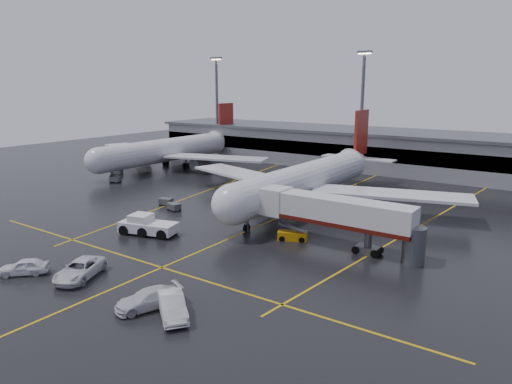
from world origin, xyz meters
The scene contains 22 objects.
ground centered at (0.00, 0.00, 0.00)m, with size 220.00×220.00×0.00m, color black.
apron_line_centre centered at (0.00, 0.00, 0.01)m, with size 0.25×90.00×0.02m, color gold.
apron_line_stop centered at (0.00, -22.00, 0.01)m, with size 60.00×0.25×0.02m, color gold.
apron_line_left centered at (-20.00, 10.00, 0.01)m, with size 0.25×70.00×0.02m, color gold.
apron_line_right centered at (18.00, 10.00, 0.01)m, with size 0.25×70.00×0.02m, color gold.
terminal centered at (0.00, 47.93, 4.32)m, with size 122.00×19.00×8.60m.
light_mast_left centered at (-45.00, 42.00, 14.47)m, with size 3.00×1.20×25.45m.
light_mast_mid centered at (-5.00, 42.00, 14.47)m, with size 3.00×1.20×25.45m.
main_airliner centered at (0.00, 9.70, 4.21)m, with size 48.80×45.60×14.10m.
second_airliner centered at (-42.00, 21.70, 4.21)m, with size 48.80×45.60×14.10m.
jet_bridge centered at (11.87, -6.00, 3.93)m, with size 19.90×3.40×6.05m.
pushback_tractor centered at (-9.71, -15.14, 1.04)m, with size 7.83×4.81×2.61m.
belt_loader centered at (6.65, -6.65, 0.56)m, with size 3.86×2.81×2.25m.
service_van_a centered at (-4.67, -28.40, 0.87)m, with size 2.88×6.25×1.74m, color silver.
service_van_b centered at (5.59, -28.91, 0.82)m, with size 2.30×5.67×1.65m, color silver.
service_van_c centered at (8.24, -28.77, 0.92)m, with size 1.94×5.56×1.83m, color silver.
service_van_d centered at (-10.01, -31.03, 0.80)m, with size 1.88×4.68×1.59m, color white.
baggage_cart_a centered at (-15.01, -5.02, 0.63)m, with size 2.18×1.60×1.12m.
baggage_cart_b centered at (-18.28, -3.42, 0.63)m, with size 2.30×1.84×1.12m.
baggage_cart_c centered at (-12.22, 5.86, 0.63)m, with size 2.37×2.06×1.12m.
baggage_cart_d centered at (-45.49, 9.16, 0.63)m, with size 2.35×1.97×1.12m.
baggage_cart_e centered at (-39.22, 3.55, 0.63)m, with size 2.37×2.04×1.12m.
Camera 1 is at (33.71, -53.43, 18.44)m, focal length 32.54 mm.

